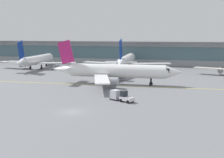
# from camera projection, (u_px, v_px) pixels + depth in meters

# --- Properties ---
(ground_plane) EXTENTS (400.00, 400.00, 0.00)m
(ground_plane) POSITION_uv_depth(u_px,v_px,m) (72.00, 112.00, 49.23)
(ground_plane) COLOR slate
(taxiway_centreline_stripe) EXTENTS (109.88, 5.82, 0.01)m
(taxiway_centreline_stripe) POSITION_uv_depth(u_px,v_px,m) (116.00, 86.00, 74.19)
(taxiway_centreline_stripe) COLOR yellow
(taxiway_centreline_stripe) RESTS_ON ground_plane
(terminal_concourse) EXTENTS (207.71, 11.00, 9.60)m
(terminal_concourse) POSITION_uv_depth(u_px,v_px,m) (146.00, 53.00, 124.88)
(terminal_concourse) COLOR #9EA3A8
(terminal_concourse) RESTS_ON ground_plane
(gate_airplane_1) EXTENTS (29.56, 31.93, 10.57)m
(gate_airplane_1) POSITION_uv_depth(u_px,v_px,m) (37.00, 60.00, 109.77)
(gate_airplane_1) COLOR white
(gate_airplane_1) RESTS_ON ground_plane
(gate_airplane_2) EXTENTS (31.23, 33.70, 11.16)m
(gate_airplane_2) POSITION_uv_depth(u_px,v_px,m) (126.00, 60.00, 106.25)
(gate_airplane_2) COLOR white
(gate_airplane_2) RESTS_ON ground_plane
(taxiing_regional_jet) EXTENTS (33.56, 31.19, 11.12)m
(taxiing_regional_jet) POSITION_uv_depth(u_px,v_px,m) (116.00, 71.00, 75.69)
(taxiing_regional_jet) COLOR white
(taxiing_regional_jet) RESTS_ON ground_plane
(baggage_tug) EXTENTS (2.95, 2.53, 2.10)m
(baggage_tug) POSITION_uv_depth(u_px,v_px,m) (126.00, 97.00, 56.19)
(baggage_tug) COLOR silver
(baggage_tug) RESTS_ON ground_plane
(cargo_dolly_lead) EXTENTS (2.61, 2.41, 1.94)m
(cargo_dolly_lead) POSITION_uv_depth(u_px,v_px,m) (116.00, 95.00, 57.99)
(cargo_dolly_lead) COLOR #595B60
(cargo_dolly_lead) RESTS_ON ground_plane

